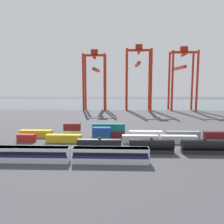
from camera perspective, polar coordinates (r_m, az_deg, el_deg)
ground_plane at (r=119.13m, az=3.90°, el=-2.52°), size 420.00×420.00×0.00m
harbour_water at (r=224.76m, az=3.06°, el=2.14°), size 400.00×110.00×0.01m
passenger_train at (r=60.97m, az=-10.09°, el=-10.19°), size 39.73×3.14×3.90m
freight_tank_row at (r=68.66m, az=9.69°, el=-8.22°), size 43.05×2.95×4.41m
shipping_container_0 at (r=85.52m, az=-20.34°, el=-6.02°), size 6.04×2.44×2.60m
shipping_container_1 at (r=81.49m, az=-11.79°, el=-6.36°), size 12.10×2.44×2.60m
shipping_container_2 at (r=79.40m, az=-2.57°, el=-6.57°), size 6.04×2.44×2.60m
shipping_container_3 at (r=78.82m, az=-2.58°, el=-4.74°), size 6.04×2.44×2.60m
shipping_container_4 at (r=79.43m, az=6.90°, el=-6.62°), size 12.10×2.44×2.60m
shipping_container_5 at (r=81.56m, az=16.11°, el=-6.49°), size 12.10×2.44×2.60m
shipping_container_6 at (r=91.56m, az=-18.20°, el=-5.06°), size 12.10×2.44×2.60m
shipping_container_7 at (r=87.79m, az=-9.79°, el=-5.32°), size 6.04×2.44×2.60m
shipping_container_8 at (r=87.26m, az=-9.82°, el=-3.66°), size 6.04×2.44×2.60m
shipping_container_9 at (r=86.05m, az=-0.82°, el=-5.47°), size 12.10×2.44×2.60m
shipping_container_10 at (r=85.51m, az=-0.82°, el=-3.77°), size 12.10×2.44×2.60m
shipping_container_11 at (r=86.45m, az=8.29°, el=-5.49°), size 12.10×2.44×2.60m
shipping_container_12 at (r=88.96m, az=17.09°, el=-5.38°), size 12.10×2.44×2.60m
shipping_container_13 at (r=93.42m, az=25.23°, el=-5.16°), size 12.10×2.44×2.60m
gantry_crane_west at (r=175.19m, az=-4.20°, el=9.29°), size 16.86×37.85×43.82m
gantry_crane_central at (r=174.14m, az=6.50°, el=10.02°), size 18.79×35.07×47.23m
gantry_crane_east at (r=179.56m, az=16.89°, el=9.30°), size 18.89×36.55×45.64m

